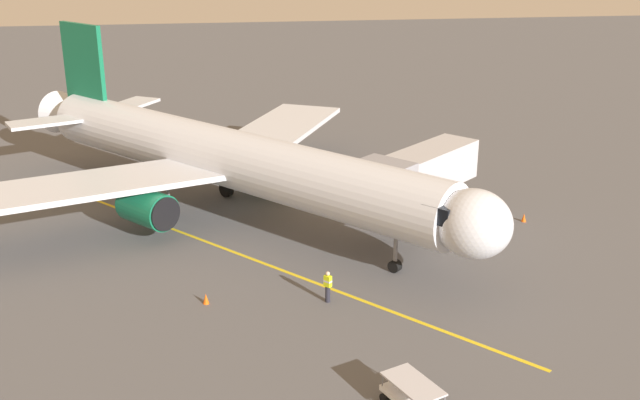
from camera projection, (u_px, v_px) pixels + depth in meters
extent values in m
plane|color=#565659|center=(228.00, 213.00, 51.14)|extent=(220.00, 220.00, 0.00)
cube|color=yellow|center=(232.00, 252.00, 44.98)|extent=(26.57, 30.22, 0.01)
cylinder|color=silver|center=(226.00, 157.00, 49.17)|extent=(25.28, 28.06, 3.80)
ellipsoid|color=silver|center=(474.00, 224.00, 38.11)|extent=(5.35, 5.39, 3.61)
cone|color=silver|center=(68.00, 115.00, 60.42)|extent=(4.55, 4.51, 3.42)
cube|color=black|center=(451.00, 207.00, 38.77)|extent=(3.48, 3.33, 0.90)
cube|color=silver|center=(275.00, 131.00, 57.76)|extent=(12.31, 17.57, 0.36)
cylinder|color=#146B47|center=(277.00, 165.00, 54.66)|extent=(3.97, 4.07, 2.30)
cylinder|color=black|center=(295.00, 170.00, 53.59)|extent=(1.71, 1.54, 2.10)
cube|color=silver|center=(81.00, 186.00, 45.52)|extent=(17.81, 10.54, 0.36)
cylinder|color=#146B47|center=(147.00, 208.00, 46.33)|extent=(3.97, 4.07, 2.30)
cylinder|color=black|center=(165.00, 214.00, 45.27)|extent=(1.71, 1.54, 2.10)
cube|color=#146B47|center=(84.00, 72.00, 57.31)|extent=(3.44, 3.84, 7.20)
cube|color=silver|center=(125.00, 106.00, 60.51)|extent=(5.33, 6.73, 0.24)
cube|color=silver|center=(53.00, 121.00, 55.92)|extent=(6.83, 4.73, 0.24)
cylinder|color=slate|center=(396.00, 243.00, 41.77)|extent=(0.24, 0.24, 2.77)
cylinder|color=black|center=(395.00, 266.00, 42.24)|extent=(0.80, 0.82, 0.70)
cylinder|color=slate|center=(226.00, 171.00, 53.60)|extent=(0.24, 0.24, 2.77)
cylinder|color=black|center=(226.00, 189.00, 54.07)|extent=(1.06, 1.12, 1.10)
cylinder|color=slate|center=(168.00, 189.00, 49.87)|extent=(0.24, 0.24, 2.77)
cylinder|color=black|center=(169.00, 208.00, 50.34)|extent=(1.06, 1.12, 1.10)
cube|color=#B7B7BC|center=(424.00, 170.00, 47.22)|extent=(8.48, 7.89, 2.50)
cube|color=gray|center=(381.00, 188.00, 43.99)|extent=(4.22, 4.25, 3.00)
cylinder|color=slate|center=(459.00, 182.00, 51.11)|extent=(0.70, 0.70, 3.90)
cube|color=#333338|center=(457.00, 205.00, 51.67)|extent=(2.00, 2.00, 0.60)
cylinder|color=#23232D|center=(328.00, 294.00, 38.81)|extent=(0.26, 0.26, 0.88)
cube|color=#D8EA19|center=(328.00, 281.00, 38.56)|extent=(0.43, 0.44, 0.60)
cube|color=silver|center=(328.00, 281.00, 38.56)|extent=(0.45, 0.47, 0.10)
sphere|color=beige|center=(328.00, 274.00, 38.42)|extent=(0.22, 0.22, 0.22)
cube|color=white|center=(412.00, 398.00, 30.01)|extent=(2.28, 2.94, 0.24)
cube|color=silver|center=(413.00, 384.00, 29.78)|extent=(2.28, 2.94, 0.08)
cylinder|color=slate|center=(445.00, 400.00, 29.20)|extent=(0.06, 0.06, 0.55)
cylinder|color=slate|center=(407.00, 371.00, 31.14)|extent=(0.06, 0.06, 0.55)
cylinder|color=slate|center=(382.00, 379.00, 30.55)|extent=(0.06, 0.06, 0.55)
cylinder|color=black|center=(411.00, 389.00, 31.21)|extent=(0.40, 0.50, 0.44)
cylinder|color=black|center=(385.00, 398.00, 30.58)|extent=(0.40, 0.50, 0.44)
cone|color=#F2590F|center=(524.00, 218.00, 49.52)|extent=(0.32, 0.32, 0.55)
cone|color=#F2590F|center=(206.00, 299.00, 38.68)|extent=(0.32, 0.32, 0.55)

